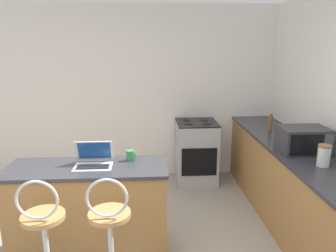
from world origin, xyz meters
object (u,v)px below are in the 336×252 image
object	(u,v)px
bar_stool_near	(45,241)
microwave	(303,140)
laptop	(94,160)
mug_green	(131,155)
storage_jar	(324,155)
stove_range	(196,152)
pepper_mill	(271,123)
bar_stool_far	(110,239)

from	to	relation	value
bar_stool_near	microwave	world-z (taller)	microwave
laptop	mug_green	xyz separation A→B (m)	(0.34, 0.11, -0.01)
mug_green	storage_jar	distance (m)	1.83
mug_green	storage_jar	xyz separation A→B (m)	(1.81, -0.27, 0.05)
microwave	stove_range	xyz separation A→B (m)	(-0.91, 1.41, -0.60)
bar_stool_near	pepper_mill	size ratio (longest dim) A/B	4.70
bar_stool_far	stove_range	size ratio (longest dim) A/B	1.15
laptop	mug_green	distance (m)	0.36
pepper_mill	bar_stool_far	bearing A→B (deg)	-138.46
bar_stool_near	storage_jar	size ratio (longest dim) A/B	5.21
laptop	mug_green	size ratio (longest dim) A/B	3.43
bar_stool_near	pepper_mill	bearing A→B (deg)	34.92
bar_stool_far	stove_range	xyz separation A→B (m)	(1.03, 2.24, -0.05)
stove_range	mug_green	bearing A→B (deg)	-119.96
laptop	storage_jar	bearing A→B (deg)	-4.18
bar_stool_far	mug_green	xyz separation A→B (m)	(0.15, 0.70, 0.46)
laptop	stove_range	distance (m)	2.12
stove_range	storage_jar	world-z (taller)	storage_jar
microwave	stove_range	world-z (taller)	microwave
bar_stool_far	bar_stool_near	bearing A→B (deg)	180.00
bar_stool_near	storage_jar	distance (m)	2.56
bar_stool_near	stove_range	distance (m)	2.72
bar_stool_far	laptop	world-z (taller)	laptop
mug_green	bar_stool_near	bearing A→B (deg)	-133.46
pepper_mill	mug_green	bearing A→B (deg)	-150.52
bar_stool_far	laptop	xyz separation A→B (m)	(-0.20, 0.59, 0.47)
laptop	microwave	xyz separation A→B (m)	(2.14, 0.24, 0.08)
bar_stool_near	bar_stool_far	xyz separation A→B (m)	(0.52, 0.00, 0.00)
microwave	stove_range	bearing A→B (deg)	122.71
bar_stool_far	pepper_mill	distance (m)	2.62
bar_stool_far	pepper_mill	size ratio (longest dim) A/B	4.70
stove_range	mug_green	xyz separation A→B (m)	(-0.89, -1.54, 0.51)
bar_stool_near	storage_jar	bearing A→B (deg)	9.86
laptop	bar_stool_near	bearing A→B (deg)	-118.68
stove_range	microwave	bearing A→B (deg)	-57.29
stove_range	mug_green	world-z (taller)	mug_green
bar_stool_far	pepper_mill	xyz separation A→B (m)	(1.92, 1.70, 0.52)
pepper_mill	storage_jar	bearing A→B (deg)	-88.79
bar_stool_near	pepper_mill	xyz separation A→B (m)	(2.44, 1.70, 0.52)
stove_range	storage_jar	bearing A→B (deg)	-63.07
storage_jar	stove_range	bearing A→B (deg)	116.93
stove_range	storage_jar	xyz separation A→B (m)	(0.92, -1.81, 0.57)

